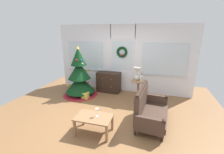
# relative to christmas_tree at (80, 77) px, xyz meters

# --- Properties ---
(ground_plane) EXTENTS (6.76, 6.76, 0.00)m
(ground_plane) POSITION_rel_christmas_tree_xyz_m (1.39, -1.19, -0.67)
(ground_plane) COLOR brown
(back_wall_with_door) EXTENTS (5.20, 0.19, 2.55)m
(back_wall_with_door) POSITION_rel_christmas_tree_xyz_m (1.39, 0.89, 0.61)
(back_wall_with_door) COLOR white
(back_wall_with_door) RESTS_ON ground
(christmas_tree) EXTENTS (1.29, 1.29, 1.82)m
(christmas_tree) POSITION_rel_christmas_tree_xyz_m (0.00, 0.00, 0.00)
(christmas_tree) COLOR #4C331E
(christmas_tree) RESTS_ON ground
(dresser_cabinet) EXTENTS (0.91, 0.47, 0.78)m
(dresser_cabinet) POSITION_rel_christmas_tree_xyz_m (0.92, 0.60, -0.28)
(dresser_cabinet) COLOR black
(dresser_cabinet) RESTS_ON ground
(settee_sofa) EXTENTS (0.81, 1.43, 0.96)m
(settee_sofa) POSITION_rel_christmas_tree_xyz_m (2.56, -1.12, -0.30)
(settee_sofa) COLOR black
(settee_sofa) RESTS_ON ground
(side_table) EXTENTS (0.50, 0.48, 0.73)m
(side_table) POSITION_rel_christmas_tree_xyz_m (2.14, 0.08, -0.16)
(side_table) COLOR #8E6642
(side_table) RESTS_ON ground
(table_lamp) EXTENTS (0.28, 0.28, 0.44)m
(table_lamp) POSITION_rel_christmas_tree_xyz_m (2.08, 0.12, 0.34)
(table_lamp) COLOR silver
(table_lamp) RESTS_ON side_table
(flower_vase) EXTENTS (0.11, 0.10, 0.35)m
(flower_vase) POSITION_rel_christmas_tree_xyz_m (2.24, 0.02, 0.18)
(flower_vase) COLOR beige
(flower_vase) RESTS_ON side_table
(coffee_table) EXTENTS (0.85, 0.53, 0.42)m
(coffee_table) POSITION_rel_christmas_tree_xyz_m (1.39, -1.92, -0.32)
(coffee_table) COLOR #8E6642
(coffee_table) RESTS_ON ground
(wine_glass) EXTENTS (0.08, 0.08, 0.20)m
(wine_glass) POSITION_rel_christmas_tree_xyz_m (1.46, -1.88, -0.11)
(wine_glass) COLOR silver
(wine_glass) RESTS_ON coffee_table
(gift_box) EXTENTS (0.23, 0.21, 0.23)m
(gift_box) POSITION_rel_christmas_tree_xyz_m (0.34, -0.28, -0.56)
(gift_box) COLOR #D8C64C
(gift_box) RESTS_ON ground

